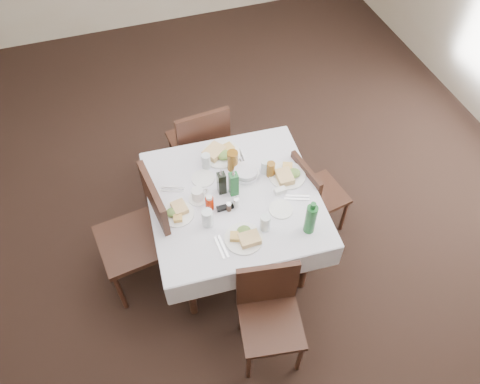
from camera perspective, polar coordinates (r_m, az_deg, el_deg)
The scene contains 33 objects.
ground_plane at distance 4.11m, azimuth -1.92°, elevation -4.99°, with size 7.00×7.00×0.00m, color black.
room_shell at distance 2.85m, azimuth -2.85°, elevation 14.56°, with size 6.04×7.04×2.80m.
dining_table at distance 3.44m, azimuth -0.76°, elevation -1.41°, with size 1.28×1.28×0.76m.
chair_north at distance 4.05m, azimuth -4.83°, elevation 6.02°, with size 0.49×0.49×0.96m.
chair_south at distance 3.22m, azimuth 3.55°, elevation -13.93°, with size 0.47×0.47×0.87m.
chair_east at distance 3.81m, azimuth 8.80°, elevation -0.05°, with size 0.45×0.45×0.82m.
chair_west at distance 3.48m, azimuth -11.62°, elevation -4.49°, with size 0.55×0.55×1.03m.
meal_north at distance 3.62m, azimuth -2.44°, elevation 4.78°, with size 0.30×0.30×0.07m.
meal_south at distance 3.14m, azimuth 0.59°, elevation -5.52°, with size 0.26×0.26×0.06m.
meal_east at distance 3.49m, azimuth 5.81°, elevation 2.12°, with size 0.28×0.28×0.06m.
meal_west at distance 3.29m, azimuth -7.66°, elevation -2.43°, with size 0.23×0.23×0.05m.
side_plate_a at distance 3.48m, azimuth -4.53°, elevation 1.65°, with size 0.17×0.17×0.01m.
side_plate_b at distance 3.31m, azimuth 5.02°, elevation -2.12°, with size 0.17×0.17×0.01m.
water_n at distance 3.52m, azimuth -4.16°, elevation 3.77°, with size 0.07×0.07×0.13m.
water_s at distance 3.16m, azimuth 3.10°, elevation -3.75°, with size 0.07×0.07×0.13m.
water_e at distance 3.48m, azimuth 3.08°, elevation 3.07°, with size 0.06×0.06×0.12m.
water_w at distance 3.18m, azimuth -4.00°, elevation -3.17°, with size 0.08×0.08×0.14m.
iced_tea_a at distance 3.48m, azimuth -0.90°, elevation 3.83°, with size 0.08×0.08×0.17m.
iced_tea_b at distance 3.46m, azimuth 3.76°, elevation 2.77°, with size 0.06×0.06×0.13m.
bread_basket at distance 3.48m, azimuth 0.72°, elevation 2.37°, with size 0.20×0.20×0.07m.
oil_cruet_dark at distance 3.32m, azimuth -2.26°, elevation 1.19°, with size 0.06×0.06×0.24m.
oil_cruet_green at distance 3.31m, azimuth -0.79°, elevation 1.10°, with size 0.06×0.06×0.25m.
ketchup_bottle at distance 3.26m, azimuth -3.73°, elevation -1.34°, with size 0.06×0.06×0.13m.
salt_shaker at distance 3.28m, azimuth -0.46°, elevation -1.32°, with size 0.04×0.04×0.09m.
pepper_shaker at distance 3.27m, azimuth -1.37°, elevation -1.82°, with size 0.03×0.03×0.08m.
coffee_mug at distance 3.33m, azimuth -5.14°, elevation -0.37°, with size 0.15×0.14×0.10m.
sunglasses at distance 3.30m, azimuth -1.85°, elevation -1.89°, with size 0.12×0.04×0.03m.
green_bottle at distance 3.13m, azimuth 8.61°, elevation -3.23°, with size 0.08×0.08×0.29m.
sugar_caddy at distance 3.39m, azimuth 4.90°, elevation 0.17°, with size 0.08×0.05×0.04m.
cutlery_n at distance 3.63m, azimuth 0.02°, elevation 4.37°, with size 0.05×0.17×0.01m.
cutlery_s at distance 3.12m, azimuth -2.28°, elevation -6.72°, with size 0.06×0.19×0.01m.
cutlery_e at distance 3.38m, azimuth 6.96°, elevation -0.67°, with size 0.18×0.10×0.01m.
cutlery_w at distance 3.44m, azimuth -8.23°, elevation 0.29°, with size 0.17×0.10×0.01m.
Camera 1 is at (-0.59, -2.21, 3.41)m, focal length 35.00 mm.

